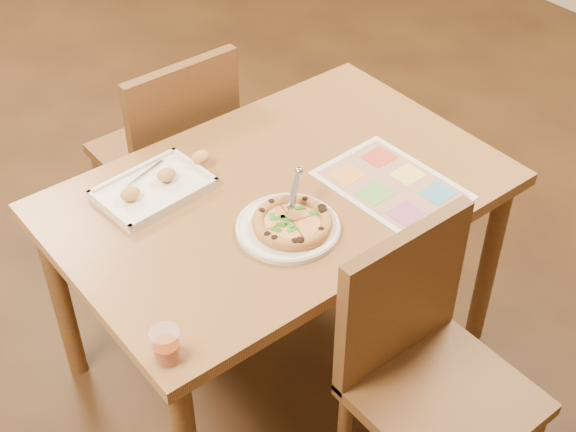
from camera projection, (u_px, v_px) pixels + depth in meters
dining_table at (279, 211)px, 2.39m from camera, size 1.30×0.85×0.72m
chair_near at (422, 348)px, 2.08m from camera, size 0.42×0.42×0.47m
chair_far at (174, 140)px, 2.80m from camera, size 0.42×0.42×0.47m
plate at (288, 228)px, 2.20m from camera, size 0.31×0.31×0.02m
pizza at (292, 223)px, 2.18m from camera, size 0.22×0.22×0.03m
pizza_cutter at (294, 194)px, 2.19m from camera, size 0.12×0.10×0.09m
appetizer_tray at (156, 187)px, 2.32m from camera, size 0.37×0.24×0.06m
glass_tumbler at (166, 347)px, 1.83m from camera, size 0.07×0.07×0.09m
menu at (392, 185)px, 2.35m from camera, size 0.31×0.42×0.00m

